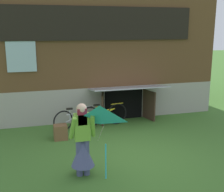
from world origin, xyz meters
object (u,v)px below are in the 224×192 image
(person, at_px, (83,146))
(bicycle_yellow, at_px, (104,115))
(kite, at_px, (100,125))
(wooden_crate, at_px, (60,132))
(bicycle_silver, at_px, (76,118))

(person, distance_m, bicycle_yellow, 3.36)
(person, bearing_deg, bicycle_yellow, 53.34)
(kite, height_order, wooden_crate, kite)
(person, distance_m, bicycle_silver, 3.16)
(person, bearing_deg, kite, -76.12)
(person, xyz_separation_m, kite, (0.28, -0.51, 0.63))
(person, height_order, bicycle_silver, person)
(person, height_order, wooden_crate, person)
(bicycle_yellow, distance_m, bicycle_silver, 0.92)
(bicycle_yellow, bearing_deg, wooden_crate, -161.85)
(person, distance_m, kite, 0.86)
(person, relative_size, bicycle_silver, 1.08)
(kite, bearing_deg, wooden_crate, 100.75)
(person, relative_size, bicycle_yellow, 0.98)
(wooden_crate, bearing_deg, bicycle_yellow, 27.62)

